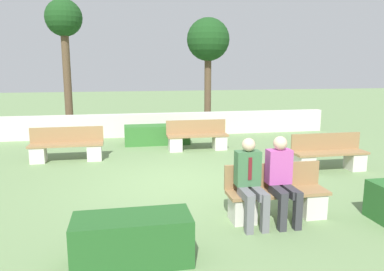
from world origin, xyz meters
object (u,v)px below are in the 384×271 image
bench_left_side (67,148)px  person_seated_man (250,178)px  tree_center_left (208,42)px  bench_right_side (197,139)px  bench_front (277,199)px  person_seated_woman (282,176)px  bench_back (329,157)px  tree_leftmost (64,25)px

bench_left_side → person_seated_man: (3.30, -4.64, 0.41)m
tree_center_left → person_seated_man: bearing=-99.3°
bench_right_side → bench_front: bearing=-96.5°
person_seated_woman → bench_back: bearing=47.1°
person_seated_woman → person_seated_man: bearing=-179.8°
bench_left_side → bench_back: 6.51m
bench_front → person_seated_woman: (0.01, -0.14, 0.42)m
tree_leftmost → tree_center_left: 5.35m
person_seated_man → tree_leftmost: 10.55m
bench_front → person_seated_man: size_ratio=1.22×
person_seated_man → person_seated_woman: 0.51m
bench_left_side → person_seated_man: 5.71m
tree_center_left → bench_right_side: bearing=-107.2°
bench_back → tree_center_left: size_ratio=0.41×
tree_leftmost → bench_back: bearing=-45.7°
person_seated_woman → tree_center_left: (1.02, 9.35, 2.61)m
bench_back → person_seated_woman: person_seated_woman is taller
bench_back → person_seated_man: 3.82m
bench_left_side → bench_right_side: size_ratio=1.04×
bench_right_side → person_seated_man: bearing=-102.1°
person_seated_man → tree_center_left: 9.83m
bench_back → person_seated_man: person_seated_man is taller
bench_front → tree_center_left: bearing=83.7°
person_seated_man → bench_front: bearing=15.1°
bench_left_side → person_seated_woman: 6.02m
bench_right_side → bench_back: size_ratio=1.02×
bench_front → bench_back: size_ratio=0.93×
bench_front → bench_right_side: size_ratio=0.92×
tree_leftmost → bench_front: bearing=-64.9°
person_seated_woman → tree_leftmost: 10.74m
bench_right_side → bench_back: 3.78m
bench_front → person_seated_man: 0.67m
bench_right_side → tree_center_left: size_ratio=0.42×
bench_back → tree_center_left: (-1.32, 6.84, 3.03)m
bench_left_side → tree_leftmost: (-0.49, 4.70, 3.54)m
bench_front → tree_center_left: tree_center_left is taller
bench_left_side → bench_back: same height
bench_left_side → tree_leftmost: bearing=107.3°
bench_front → bench_left_side: 5.90m
bench_front → person_seated_man: bearing=-164.9°
bench_back → bench_left_side: bearing=149.0°
bench_left_side → bench_front: bearing=-38.4°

